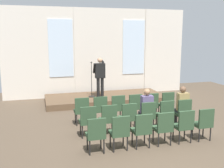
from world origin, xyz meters
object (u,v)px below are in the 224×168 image
object	(u,v)px
chair_r2_c1	(120,131)
chair_r0_c5	(167,103)
chair_r1_c1	(108,118)
chair_r0_c1	(100,108)
chair_r0_c2	(117,107)
chair_r1_c0	(88,119)
speaker	(100,74)
chair_r1_c3	(147,114)
chair_r2_c2	(142,128)
chair_r2_c3	(164,126)
chair_r2_c0	(96,133)
chair_r1_c4	(165,113)
chair_r2_c5	(204,122)
chair_r0_c3	(134,105)
chair_r1_c2	(128,116)
chair_r2_c4	(184,124)
chair_r0_c0	(82,109)
audience_r1_c5	(182,104)
mic_stand	(92,89)
chair_r0_c4	(151,104)
audience_r1_c3	(146,107)
chair_r1_c5	(183,111)

from	to	relation	value
chair_r2_c1	chair_r0_c5	bearing A→B (deg)	42.19
chair_r1_c1	chair_r0_c1	bearing A→B (deg)	90.00
chair_r0_c2	chair_r1_c0	world-z (taller)	same
speaker	chair_r1_c1	distance (m)	3.96
chair_r1_c1	chair_r1_c3	xyz separation A→B (m)	(1.23, 0.00, 0.00)
chair_r0_c2	chair_r1_c0	xyz separation A→B (m)	(-1.23, -1.12, 0.00)
chair_r2_c2	chair_r2_c3	world-z (taller)	same
chair_r2_c0	chair_r0_c1	bearing A→B (deg)	74.58
chair_r0_c1	chair_r1_c4	xyz separation A→B (m)	(1.85, -1.12, 0.00)
chair_r2_c5	chair_r0_c3	bearing A→B (deg)	118.88
chair_r2_c1	chair_r2_c2	distance (m)	0.62
chair_r1_c2	chair_r2_c4	world-z (taller)	same
chair_r0_c0	chair_r1_c1	xyz separation A→B (m)	(0.62, -1.12, 0.00)
audience_r1_c5	chair_r2_c1	distance (m)	2.75
chair_r1_c2	chair_r2_c5	xyz separation A→B (m)	(1.85, -1.12, 0.00)
chair_r1_c4	chair_r2_c1	bearing A→B (deg)	-148.86
chair_r2_c2	chair_r0_c3	bearing A→B (deg)	74.58
chair_r1_c0	chair_r2_c1	distance (m)	1.28
chair_r2_c0	chair_r2_c4	world-z (taller)	same
chair_r0_c1	chair_r1_c1	world-z (taller)	same
chair_r1_c0	chair_r2_c4	distance (m)	2.71
chair_r1_c1	audience_r1_c5	world-z (taller)	audience_r1_c5
chair_r1_c4	chair_r1_c3	bearing A→B (deg)	180.00
mic_stand	chair_r0_c4	distance (m)	3.24
chair_r2_c4	chair_r1_c1	bearing A→B (deg)	148.86
speaker	chair_r0_c5	world-z (taller)	speaker
audience_r1_c3	chair_r2_c1	world-z (taller)	audience_r1_c3
speaker	chair_r0_c3	bearing A→B (deg)	-77.77
chair_r1_c3	chair_r2_c4	world-z (taller)	same
chair_r0_c3	chair_r2_c2	world-z (taller)	same
chair_r2_c0	chair_r1_c3	bearing A→B (deg)	31.14
chair_r0_c3	chair_r2_c0	distance (m)	2.90
chair_r0_c3	chair_r2_c3	xyz separation A→B (m)	(0.00, -2.24, 0.00)
speaker	chair_r0_c5	xyz separation A→B (m)	(1.82, -2.72, -0.73)
chair_r0_c4	chair_r1_c2	distance (m)	1.66
chair_r0_c5	chair_r1_c0	xyz separation A→B (m)	(-3.08, -1.12, 0.00)
mic_stand	chair_r1_c2	size ratio (longest dim) A/B	1.65
chair_r0_c1	chair_r1_c5	world-z (taller)	same
chair_r1_c1	chair_r0_c3	bearing A→B (deg)	42.19
chair_r0_c1	chair_r1_c1	bearing A→B (deg)	-90.00
chair_r2_c1	chair_r1_c5	bearing A→B (deg)	24.38
chair_r0_c0	chair_r2_c5	bearing A→B (deg)	-35.95
chair_r1_c0	chair_r2_c5	world-z (taller)	same
mic_stand	chair_r2_c5	xyz separation A→B (m)	(2.17, -5.07, -0.06)
audience_r1_c5	chair_r2_c4	size ratio (longest dim) A/B	1.43
chair_r0_c4	chair_r2_c5	world-z (taller)	same
chair_r0_c0	chair_r1_c1	bearing A→B (deg)	-61.12
speaker	audience_r1_c5	size ratio (longest dim) A/B	1.29
chair_r1_c2	chair_r1_c5	xyz separation A→B (m)	(1.85, 0.00, 0.00)
chair_r2_c3	chair_r1_c0	bearing A→B (deg)	148.86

